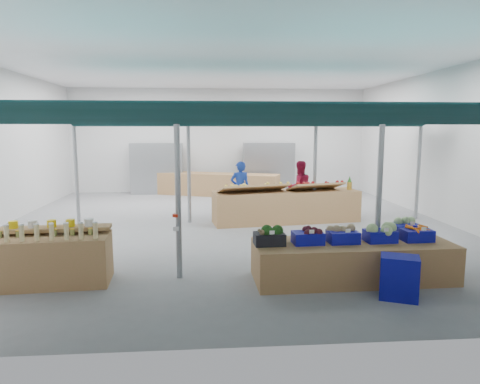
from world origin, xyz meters
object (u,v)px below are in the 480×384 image
at_px(veg_counter, 353,261).
at_px(vendor_right, 299,188).
at_px(fruit_counter, 286,207).
at_px(crate_stack, 399,277).
at_px(vendor_left, 240,188).
at_px(bottle_shelf, 53,257).

distance_m(veg_counter, vendor_right, 5.79).
bearing_deg(fruit_counter, vendor_right, 53.73).
relative_size(crate_stack, vendor_left, 0.41).
bearing_deg(vendor_left, vendor_right, 172.34).
bearing_deg(fruit_counter, crate_stack, -90.52).
bearing_deg(vendor_right, vendor_left, -7.66).
xyz_separation_m(fruit_counter, crate_stack, (0.69, -5.54, -0.10)).
bearing_deg(crate_stack, vendor_right, 90.82).
relative_size(bottle_shelf, crate_stack, 2.83).
height_order(veg_counter, fruit_counter, fruit_counter).
xyz_separation_m(veg_counter, vendor_right, (0.32, 5.76, 0.48)).
height_order(vendor_left, vendor_right, same).
bearing_deg(fruit_counter, veg_counter, -94.27).
relative_size(bottle_shelf, fruit_counter, 0.46).
bearing_deg(veg_counter, bottle_shelf, 176.15).
height_order(veg_counter, vendor_right, vendor_right).
distance_m(bottle_shelf, vendor_right, 7.72).
xyz_separation_m(crate_stack, vendor_left, (-1.89, 6.64, 0.48)).
height_order(bottle_shelf, vendor_left, vendor_left).
bearing_deg(bottle_shelf, crate_stack, -15.50).
distance_m(bottle_shelf, fruit_counter, 6.51).
xyz_separation_m(bottle_shelf, crate_stack, (5.44, -1.09, -0.11)).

